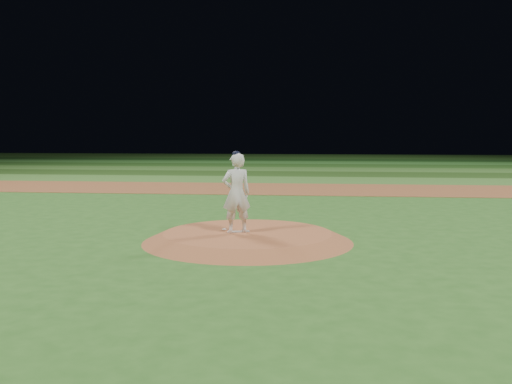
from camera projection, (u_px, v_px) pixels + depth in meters
name	position (u px, v px, depth m)	size (l,w,h in m)	color
ground	(248.00, 242.00, 14.96)	(120.00, 120.00, 0.00)	#2C601F
infield_dirt_band	(282.00, 189.00, 28.80)	(70.00, 6.00, 0.02)	brown
outfield_stripe_0	(288.00, 180.00, 34.24)	(70.00, 5.00, 0.02)	#396D27
outfield_stripe_1	(291.00, 174.00, 39.18)	(70.00, 5.00, 0.02)	#1F4014
outfield_stripe_2	(295.00, 169.00, 44.12)	(70.00, 5.00, 0.02)	#366926
outfield_stripe_3	(297.00, 165.00, 49.07)	(70.00, 5.00, 0.02)	#224F19
outfield_stripe_4	(299.00, 162.00, 54.01)	(70.00, 5.00, 0.02)	#357C2D
outfield_stripe_5	(301.00, 160.00, 58.95)	(70.00, 5.00, 0.02)	#1B4A17
pitchers_mound	(248.00, 237.00, 14.95)	(5.50, 5.50, 0.25)	#A35A32
pitching_rubber	(239.00, 232.00, 14.94)	(0.56, 0.14, 0.03)	beige
rosin_bag	(224.00, 229.00, 15.15)	(0.12, 0.12, 0.06)	silver
pitcher_on_mound	(236.00, 193.00, 14.76)	(0.89, 0.76, 2.13)	white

